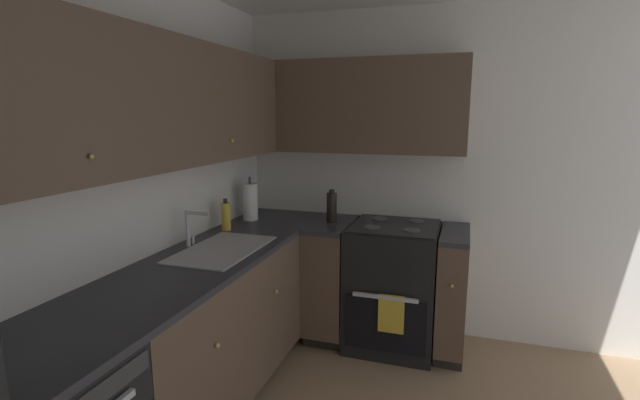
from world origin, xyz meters
name	(u,v)px	position (x,y,z in m)	size (l,w,h in m)	color
wall_back	(85,213)	(0.00, 1.51, 1.22)	(3.67, 0.05, 2.44)	silver
wall_right	(439,177)	(1.81, 0.00, 1.22)	(0.05, 3.07, 2.44)	silver
lower_cabinets_back	(201,338)	(0.41, 1.19, 0.43)	(1.55, 0.62, 0.86)	brown
countertop_back	(197,264)	(0.41, 1.19, 0.87)	(2.76, 0.60, 0.04)	#2D2D33
lower_cabinets_right	(376,286)	(1.49, 0.39, 0.43)	(0.62, 1.12, 0.86)	brown
countertop_right	(378,228)	(1.49, 0.39, 0.87)	(0.60, 1.12, 0.03)	#2D2D33
oven_range	(393,284)	(1.50, 0.27, 0.45)	(0.68, 0.62, 1.04)	black
upper_cabinets_back	(145,103)	(0.25, 1.33, 1.73)	(2.44, 0.34, 0.66)	brown
upper_cabinets_right	(349,107)	(1.63, 0.65, 1.73)	(0.32, 1.67, 0.66)	brown
sink	(223,256)	(0.62, 1.16, 0.85)	(0.68, 0.40, 0.10)	#B7B7BC
faucet	(191,225)	(0.63, 1.36, 1.02)	(0.07, 0.16, 0.22)	silver
soap_bottle	(226,216)	(1.04, 1.37, 0.99)	(0.06, 0.06, 0.22)	gold
paper_towel_roll	(250,202)	(1.38, 1.35, 1.03)	(0.11, 0.11, 0.34)	white
oil_bottle	(332,207)	(1.49, 0.74, 1.00)	(0.07, 0.07, 0.24)	black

